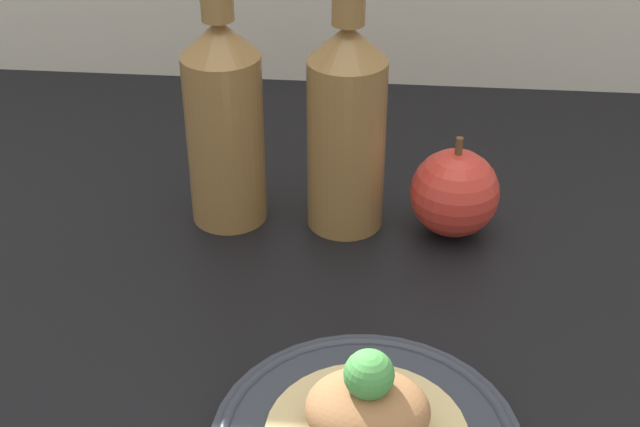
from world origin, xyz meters
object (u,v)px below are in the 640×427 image
(cider_bottle_right, at_px, (347,119))
(apple, at_px, (455,193))
(cider_bottle_left, at_px, (224,114))
(plated_food, at_px, (368,411))

(cider_bottle_right, relative_size, apple, 2.88)
(cider_bottle_left, bearing_deg, cider_bottle_right, 0.00)
(plated_food, height_order, apple, apple)
(plated_food, height_order, cider_bottle_right, cider_bottle_right)
(plated_food, distance_m, cider_bottle_right, 0.32)
(apple, bearing_deg, plated_food, -103.47)
(plated_food, xyz_separation_m, cider_bottle_right, (-0.04, 0.30, 0.08))
(cider_bottle_left, height_order, cider_bottle_right, same)
(plated_food, height_order, cider_bottle_left, cider_bottle_left)
(apple, bearing_deg, cider_bottle_right, 175.85)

